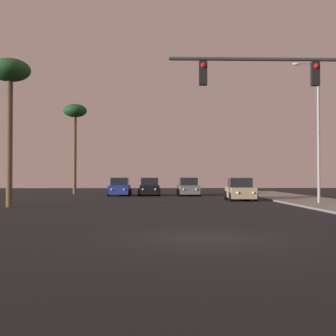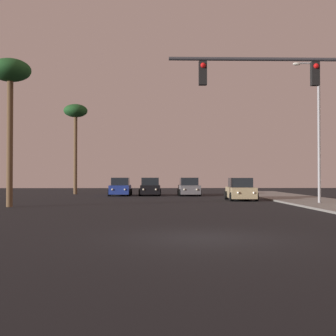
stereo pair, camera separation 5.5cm
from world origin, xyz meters
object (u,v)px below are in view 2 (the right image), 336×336
car_black (150,187)px  car_tan (241,190)px  street_lamp (317,124)px  palm_tree_near (10,78)px  traffic_light_mast (327,97)px  car_blue (120,187)px  palm_tree_far (76,116)px  car_grey (189,187)px

car_black → car_tan: same height
street_lamp → palm_tree_near: 18.96m
traffic_light_mast → car_blue: bearing=110.5°
palm_tree_near → traffic_light_mast: bearing=-33.5°
car_blue → street_lamp: (13.53, -14.58, 4.36)m
palm_tree_far → palm_tree_near: size_ratio=1.05×
street_lamp → palm_tree_near: street_lamp is taller
traffic_light_mast → palm_tree_near: palm_tree_near is taller
car_tan → palm_tree_far: 20.47m
car_grey → palm_tree_near: size_ratio=0.50×
car_blue → palm_tree_far: size_ratio=0.47×
car_black → car_tan: 11.44m
traffic_light_mast → palm_tree_far: palm_tree_far is taller
street_lamp → traffic_light_mast: bearing=-107.4°
traffic_light_mast → street_lamp: bearing=72.6°
car_black → car_tan: bearing=126.3°
car_grey → palm_tree_near: palm_tree_near is taller
traffic_light_mast → street_lamp: (3.69, 11.73, 0.32)m
street_lamp → car_tan: bearing=123.8°
car_blue → traffic_light_mast: traffic_light_mast is taller
car_blue → car_grey: 6.42m
car_black → car_blue: bearing=4.2°
car_black → street_lamp: size_ratio=0.48×
car_grey → palm_tree_far: (-11.26, 3.78, 7.17)m
car_black → car_grey: bearing=172.9°
car_tan → car_blue: bearing=-40.6°
palm_tree_near → car_grey: bearing=54.4°
car_black → car_blue: 2.78m
traffic_light_mast → street_lamp: street_lamp is taller
car_tan → palm_tree_far: palm_tree_far is taller
car_tan → street_lamp: street_lamp is taller
palm_tree_near → street_lamp: bearing=5.4°
car_black → traffic_light_mast: 27.78m
palm_tree_far → street_lamp: bearing=-44.8°
car_grey → traffic_light_mast: traffic_light_mast is taller
car_grey → traffic_light_mast: 26.70m
car_blue → palm_tree_near: palm_tree_near is taller
car_grey → palm_tree_far: palm_tree_far is taller
car_blue → street_lamp: size_ratio=0.48×
car_black → street_lamp: street_lamp is taller
street_lamp → palm_tree_far: palm_tree_far is taller
street_lamp → palm_tree_near: bearing=-174.6°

